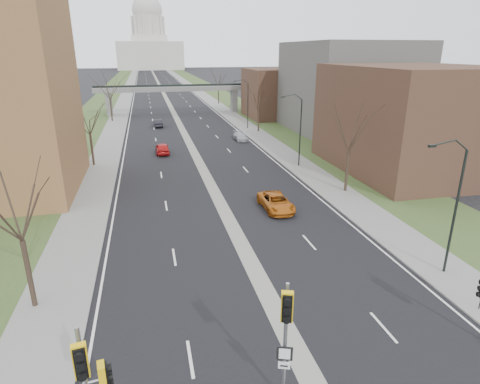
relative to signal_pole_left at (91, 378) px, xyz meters
name	(u,v)px	position (x,y,z in m)	size (l,w,h in m)	color
ground	(307,372)	(8.50, 2.14, -3.58)	(700.00, 700.00, 0.00)	black
road_surface	(161,88)	(8.50, 152.14, -3.58)	(20.00, 600.00, 0.01)	black
median_strip	(161,88)	(8.50, 152.14, -3.58)	(1.20, 600.00, 0.02)	gray
sidewalk_right	(192,87)	(20.50, 152.14, -3.52)	(4.00, 600.00, 0.12)	gray
sidewalk_left	(129,88)	(-3.50, 152.14, -3.52)	(4.00, 600.00, 0.12)	gray
grass_verge_right	(207,87)	(26.50, 152.14, -3.53)	(8.00, 600.00, 0.10)	#29411E
grass_verge_left	(113,88)	(-9.50, 152.14, -3.53)	(8.00, 600.00, 0.10)	#29411E
commercial_block_near	(412,119)	(32.50, 30.14, 2.42)	(16.00, 20.00, 12.00)	#482B21
commercial_block_mid	(347,88)	(36.50, 54.14, 3.92)	(18.00, 22.00, 15.00)	#54524D
commercial_block_far	(281,93)	(30.50, 72.14, 1.42)	(14.00, 14.00, 10.00)	#482B21
pedestrian_bridge	(173,92)	(8.50, 82.14, 1.26)	(34.00, 3.00, 6.45)	slate
capitol	(149,44)	(8.50, 322.14, 15.02)	(48.00, 42.00, 55.75)	#BBB6AB
streetlight_near	(451,170)	(19.48, 8.14, 3.37)	(2.61, 0.20, 8.70)	black
streetlight_mid	(295,110)	(19.48, 34.14, 3.37)	(2.61, 0.20, 8.70)	black
streetlight_far	(244,90)	(19.48, 60.14, 3.37)	(2.61, 0.20, 8.70)	black
tree_left_a	(13,196)	(-4.50, 10.14, 3.05)	(7.20, 7.20, 9.40)	#382B21
tree_left_b	(88,115)	(-4.50, 40.14, 2.64)	(6.75, 6.75, 8.81)	#382B21
tree_left_c	(109,86)	(-4.50, 74.14, 3.46)	(7.65, 7.65, 9.99)	#382B21
tree_right_a	(351,127)	(21.50, 24.14, 3.05)	(7.20, 7.20, 9.40)	#382B21
tree_right_b	(259,98)	(21.50, 57.14, 2.24)	(6.30, 6.30, 8.22)	#382B21
tree_right_c	(218,77)	(21.50, 97.14, 3.46)	(7.65, 7.65, 9.99)	#382B21
signal_pole_left	(91,378)	(0.00, 0.00, 0.00)	(0.93, 1.09, 5.47)	gray
signal_pole_median	(286,327)	(6.84, 0.73, 0.25)	(0.76, 0.92, 5.50)	gray
car_left_near	(162,148)	(4.15, 44.51, -2.82)	(1.79, 4.46, 1.52)	red
car_left_far	(158,123)	(4.35, 65.94, -2.88)	(1.49, 4.29, 1.41)	black
car_right_near	(276,202)	(13.11, 21.05, -2.87)	(2.36, 5.11, 1.42)	#AF5812
car_right_mid	(240,136)	(16.73, 50.65, -2.96)	(1.76, 4.33, 1.26)	#A4A5AB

